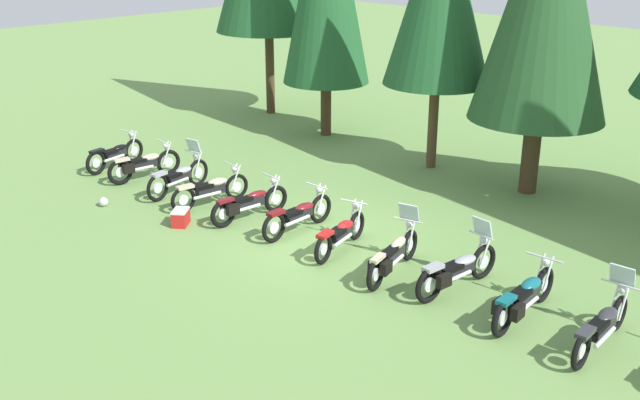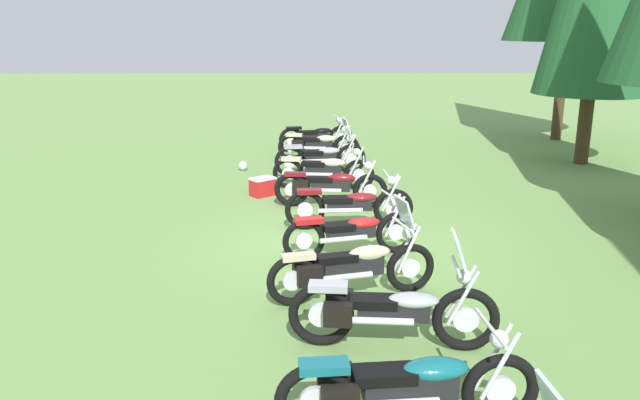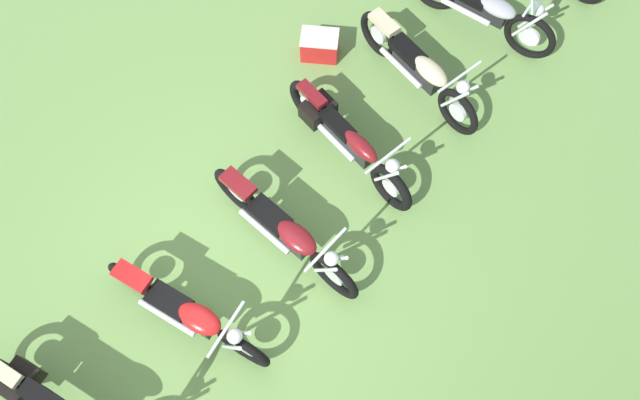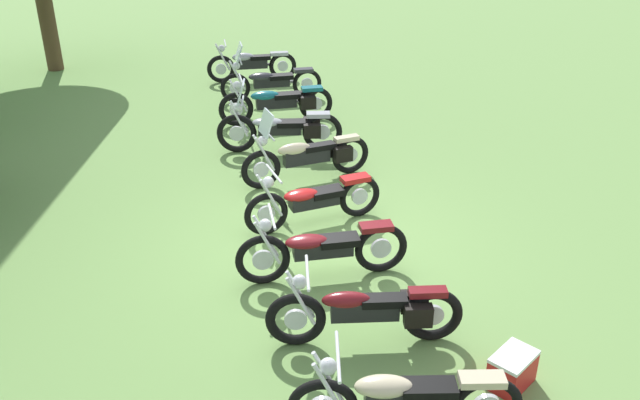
{
  "view_description": "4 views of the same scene",
  "coord_description": "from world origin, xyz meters",
  "px_view_note": "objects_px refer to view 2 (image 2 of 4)",
  "views": [
    {
      "loc": [
        11.01,
        -11.23,
        7.03
      ],
      "look_at": [
        -0.37,
        0.37,
        0.86
      ],
      "focal_mm": 41.9,
      "sensor_mm": 36.0,
      "label": 1
    },
    {
      "loc": [
        10.06,
        -0.73,
        3.55
      ],
      "look_at": [
        -0.3,
        -0.46,
        0.68
      ],
      "focal_mm": 35.44,
      "sensor_mm": 36.0,
      "label": 2
    },
    {
      "loc": [
        0.88,
        2.36,
        7.61
      ],
      "look_at": [
        -1.29,
        0.24,
        0.82
      ],
      "focal_mm": 36.51,
      "sensor_mm": 36.0,
      "label": 3
    },
    {
      "loc": [
        -8.46,
        1.22,
        5.14
      ],
      "look_at": [
        0.27,
        -0.03,
        0.6
      ],
      "focal_mm": 38.22,
      "sensor_mm": 36.0,
      "label": 4
    }
  ],
  "objects_px": {
    "motorcycle_1": "(317,145)",
    "picnic_cooler": "(263,187)",
    "motorcycle_6": "(352,231)",
    "motorcycle_2": "(322,156)",
    "motorcycle_8": "(390,309)",
    "motorcycle_4": "(328,186)",
    "motorcycle_9": "(405,386)",
    "dropped_helmet": "(243,166)",
    "motorcycle_3": "(324,170)",
    "motorcycle_5": "(350,205)",
    "motorcycle_0": "(317,136)",
    "motorcycle_7": "(351,266)"
  },
  "relations": [
    {
      "from": "motorcycle_4",
      "to": "motorcycle_7",
      "type": "height_order",
      "value": "motorcycle_7"
    },
    {
      "from": "motorcycle_2",
      "to": "dropped_helmet",
      "type": "height_order",
      "value": "motorcycle_2"
    },
    {
      "from": "motorcycle_2",
      "to": "motorcycle_8",
      "type": "relative_size",
      "value": 0.95
    },
    {
      "from": "motorcycle_3",
      "to": "motorcycle_6",
      "type": "height_order",
      "value": "motorcycle_3"
    },
    {
      "from": "motorcycle_2",
      "to": "picnic_cooler",
      "type": "height_order",
      "value": "motorcycle_2"
    },
    {
      "from": "motorcycle_1",
      "to": "motorcycle_5",
      "type": "distance_m",
      "value": 5.89
    },
    {
      "from": "motorcycle_1",
      "to": "motorcycle_6",
      "type": "distance_m",
      "value": 7.33
    },
    {
      "from": "motorcycle_2",
      "to": "motorcycle_7",
      "type": "height_order",
      "value": "motorcycle_2"
    },
    {
      "from": "motorcycle_3",
      "to": "motorcycle_5",
      "type": "height_order",
      "value": "motorcycle_5"
    },
    {
      "from": "motorcycle_0",
      "to": "motorcycle_5",
      "type": "bearing_deg",
      "value": -97.77
    },
    {
      "from": "motorcycle_2",
      "to": "dropped_helmet",
      "type": "bearing_deg",
      "value": 154.0
    },
    {
      "from": "motorcycle_3",
      "to": "motorcycle_6",
      "type": "relative_size",
      "value": 1.05
    },
    {
      "from": "motorcycle_1",
      "to": "picnic_cooler",
      "type": "height_order",
      "value": "motorcycle_1"
    },
    {
      "from": "motorcycle_1",
      "to": "motorcycle_5",
      "type": "height_order",
      "value": "motorcycle_1"
    },
    {
      "from": "motorcycle_0",
      "to": "picnic_cooler",
      "type": "height_order",
      "value": "motorcycle_0"
    },
    {
      "from": "motorcycle_7",
      "to": "motorcycle_2",
      "type": "bearing_deg",
      "value": 77.38
    },
    {
      "from": "motorcycle_7",
      "to": "dropped_helmet",
      "type": "xyz_separation_m",
      "value": [
        -7.88,
        -2.17,
        -0.34
      ]
    },
    {
      "from": "motorcycle_5",
      "to": "motorcycle_8",
      "type": "bearing_deg",
      "value": -90.52
    },
    {
      "from": "motorcycle_2",
      "to": "motorcycle_9",
      "type": "xyz_separation_m",
      "value": [
        10.2,
        0.44,
        -0.02
      ]
    },
    {
      "from": "motorcycle_0",
      "to": "picnic_cooler",
      "type": "xyz_separation_m",
      "value": [
        5.02,
        -1.27,
        -0.24
      ]
    },
    {
      "from": "motorcycle_6",
      "to": "motorcycle_7",
      "type": "distance_m",
      "value": 1.6
    },
    {
      "from": "motorcycle_5",
      "to": "motorcycle_9",
      "type": "distance_m",
      "value": 5.95
    },
    {
      "from": "motorcycle_0",
      "to": "dropped_helmet",
      "type": "bearing_deg",
      "value": -138.39
    },
    {
      "from": "motorcycle_2",
      "to": "motorcycle_6",
      "type": "xyz_separation_m",
      "value": [
        5.7,
        0.3,
        -0.05
      ]
    },
    {
      "from": "motorcycle_2",
      "to": "motorcycle_3",
      "type": "xyz_separation_m",
      "value": [
        1.39,
        0.01,
        -0.03
      ]
    },
    {
      "from": "motorcycle_4",
      "to": "motorcycle_6",
      "type": "relative_size",
      "value": 1.06
    },
    {
      "from": "motorcycle_8",
      "to": "motorcycle_9",
      "type": "distance_m",
      "value": 1.55
    },
    {
      "from": "motorcycle_0",
      "to": "motorcycle_8",
      "type": "height_order",
      "value": "motorcycle_8"
    },
    {
      "from": "motorcycle_1",
      "to": "motorcycle_4",
      "type": "height_order",
      "value": "motorcycle_1"
    },
    {
      "from": "motorcycle_8",
      "to": "dropped_helmet",
      "type": "bearing_deg",
      "value": 110.93
    },
    {
      "from": "motorcycle_3",
      "to": "motorcycle_5",
      "type": "xyz_separation_m",
      "value": [
        2.86,
        0.37,
        -0.0
      ]
    },
    {
      "from": "motorcycle_7",
      "to": "motorcycle_9",
      "type": "height_order",
      "value": "motorcycle_7"
    },
    {
      "from": "motorcycle_6",
      "to": "motorcycle_8",
      "type": "bearing_deg",
      "value": -99.74
    },
    {
      "from": "motorcycle_1",
      "to": "motorcycle_5",
      "type": "relative_size",
      "value": 0.95
    },
    {
      "from": "motorcycle_5",
      "to": "dropped_helmet",
      "type": "relative_size",
      "value": 9.62
    },
    {
      "from": "motorcycle_2",
      "to": "picnic_cooler",
      "type": "xyz_separation_m",
      "value": [
        1.9,
        -1.33,
        -0.28
      ]
    },
    {
      "from": "motorcycle_7",
      "to": "picnic_cooler",
      "type": "distance_m",
      "value": 5.61
    },
    {
      "from": "motorcycle_0",
      "to": "motorcycle_2",
      "type": "xyz_separation_m",
      "value": [
        3.12,
        0.06,
        0.04
      ]
    },
    {
      "from": "motorcycle_3",
      "to": "motorcycle_5",
      "type": "bearing_deg",
      "value": -75.42
    },
    {
      "from": "motorcycle_4",
      "to": "dropped_helmet",
      "type": "height_order",
      "value": "motorcycle_4"
    },
    {
      "from": "motorcycle_0",
      "to": "motorcycle_4",
      "type": "distance_m",
      "value": 5.95
    },
    {
      "from": "motorcycle_0",
      "to": "picnic_cooler",
      "type": "distance_m",
      "value": 5.19
    },
    {
      "from": "motorcycle_2",
      "to": "motorcycle_3",
      "type": "bearing_deg",
      "value": -99.29
    },
    {
      "from": "motorcycle_5",
      "to": "picnic_cooler",
      "type": "distance_m",
      "value": 2.92
    },
    {
      "from": "motorcycle_0",
      "to": "motorcycle_4",
      "type": "bearing_deg",
      "value": -100.14
    },
    {
      "from": "motorcycle_9",
      "to": "picnic_cooler",
      "type": "xyz_separation_m",
      "value": [
        -8.3,
        -1.77,
        -0.26
      ]
    },
    {
      "from": "motorcycle_4",
      "to": "motorcycle_0",
      "type": "bearing_deg",
      "value": 96.26
    },
    {
      "from": "motorcycle_0",
      "to": "motorcycle_5",
      "type": "relative_size",
      "value": 0.94
    },
    {
      "from": "motorcycle_1",
      "to": "motorcycle_9",
      "type": "xyz_separation_m",
      "value": [
        11.81,
        0.51,
        0.01
      ]
    },
    {
      "from": "motorcycle_9",
      "to": "picnic_cooler",
      "type": "relative_size",
      "value": 3.88
    }
  ]
}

